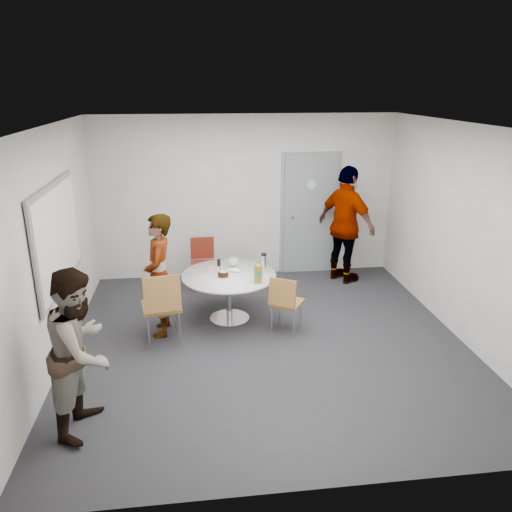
{
  "coord_description": "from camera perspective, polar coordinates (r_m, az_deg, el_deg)",
  "views": [
    {
      "loc": [
        -0.85,
        -5.64,
        3.13
      ],
      "look_at": [
        -0.11,
        0.25,
        1.09
      ],
      "focal_mm": 35.0,
      "sensor_mm": 36.0,
      "label": 1
    }
  ],
  "objects": [
    {
      "name": "floor",
      "position": [
        6.51,
        1.27,
        -9.76
      ],
      "size": [
        5.0,
        5.0,
        0.0
      ],
      "primitive_type": "plane",
      "color": "#232327",
      "rests_on": "ground"
    },
    {
      "name": "ceiling",
      "position": [
        5.72,
        1.47,
        14.66
      ],
      "size": [
        5.0,
        5.0,
        0.0
      ],
      "primitive_type": "plane",
      "rotation": [
        3.14,
        0.0,
        0.0
      ],
      "color": "silver",
      "rests_on": "wall_back"
    },
    {
      "name": "wall_back",
      "position": [
        8.38,
        -1.17,
        6.72
      ],
      "size": [
        5.0,
        0.0,
        5.0
      ],
      "primitive_type": "plane",
      "rotation": [
        1.57,
        0.0,
        0.0
      ],
      "color": "silver",
      "rests_on": "floor"
    },
    {
      "name": "wall_left",
      "position": [
        6.14,
        -22.38,
        0.66
      ],
      "size": [
        0.0,
        5.0,
        5.0
      ],
      "primitive_type": "plane",
      "rotation": [
        1.57,
        0.0,
        1.57
      ],
      "color": "silver",
      "rests_on": "floor"
    },
    {
      "name": "wall_right",
      "position": [
        6.8,
        22.69,
        2.31
      ],
      "size": [
        0.0,
        5.0,
        5.0
      ],
      "primitive_type": "plane",
      "rotation": [
        1.57,
        0.0,
        -1.57
      ],
      "color": "silver",
      "rests_on": "floor"
    },
    {
      "name": "wall_front",
      "position": [
        3.71,
        7.13,
        -9.85
      ],
      "size": [
        5.0,
        0.0,
        5.0
      ],
      "primitive_type": "plane",
      "rotation": [
        -1.57,
        0.0,
        0.0
      ],
      "color": "silver",
      "rests_on": "floor"
    },
    {
      "name": "door",
      "position": [
        8.62,
        6.17,
        4.75
      ],
      "size": [
        1.02,
        0.17,
        2.12
      ],
      "color": "gray",
      "rests_on": "wall_back"
    },
    {
      "name": "whiteboard",
      "position": [
        6.29,
        -21.71,
        2.11
      ],
      "size": [
        0.04,
        1.9,
        1.25
      ],
      "color": "gray",
      "rests_on": "wall_left"
    },
    {
      "name": "table",
      "position": [
        6.86,
        -2.87,
        -2.79
      ],
      "size": [
        1.3,
        1.3,
        0.99
      ],
      "color": "silver",
      "rests_on": "floor"
    },
    {
      "name": "chair_near_left",
      "position": [
        6.26,
        -10.71,
        -5.19
      ],
      "size": [
        0.54,
        0.57,
        0.98
      ],
      "rotation": [
        0.0,
        0.0,
        0.16
      ],
      "color": "brown",
      "rests_on": "floor"
    },
    {
      "name": "chair_near_right",
      "position": [
        6.53,
        3.32,
        -4.99
      ],
      "size": [
        0.53,
        0.54,
        0.8
      ],
      "rotation": [
        0.0,
        0.0,
        -0.53
      ],
      "color": "brown",
      "rests_on": "floor"
    },
    {
      "name": "chair_far",
      "position": [
        8.03,
        -6.08,
        -0.23
      ],
      "size": [
        0.41,
        0.44,
        0.83
      ],
      "rotation": [
        0.0,
        0.0,
        3.18
      ],
      "color": "maroon",
      "rests_on": "floor"
    },
    {
      "name": "person_main",
      "position": [
        6.53,
        -11.01,
        -2.2
      ],
      "size": [
        0.4,
        0.6,
        1.62
      ],
      "primitive_type": "imported",
      "rotation": [
        0.0,
        0.0,
        -1.6
      ],
      "color": "#A5C6EA",
      "rests_on": "floor"
    },
    {
      "name": "person_left",
      "position": [
        4.96,
        -19.35,
        -10.15
      ],
      "size": [
        0.76,
        0.89,
        1.61
      ],
      "primitive_type": "imported",
      "rotation": [
        0.0,
        0.0,
        1.36
      ],
      "color": "white",
      "rests_on": "floor"
    },
    {
      "name": "person_right",
      "position": [
        8.26,
        10.26,
        3.49
      ],
      "size": [
        1.0,
        1.21,
        1.93
      ],
      "primitive_type": "imported",
      "rotation": [
        0.0,
        0.0,
        2.13
      ],
      "color": "black",
      "rests_on": "floor"
    }
  ]
}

